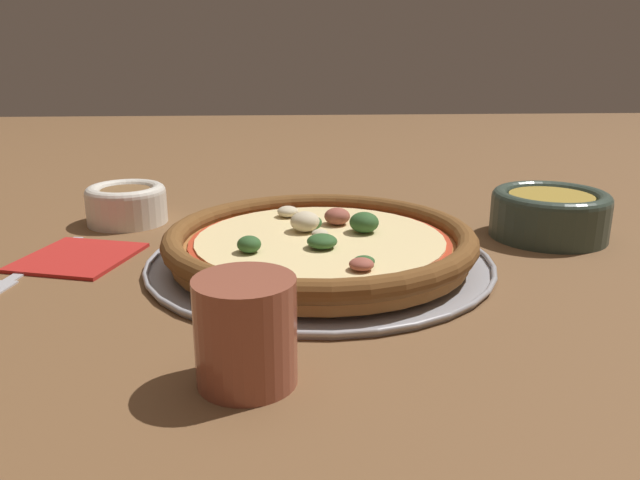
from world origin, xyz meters
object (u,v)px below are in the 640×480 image
at_px(drinking_cup, 246,331).
at_px(napkin, 78,256).
at_px(pizza, 320,242).
at_px(bowl_near, 550,212).
at_px(fork, 30,267).
at_px(bowl_far, 126,202).
at_px(pizza_tray, 320,261).

bearing_deg(drinking_cup, napkin, -143.84).
bearing_deg(napkin, drinking_cup, 36.16).
xyz_separation_m(pizza, bowl_near, (-0.08, 0.28, 0.01)).
height_order(bowl_near, fork, bowl_near).
bearing_deg(bowl_far, bowl_near, 79.79).
height_order(pizza, bowl_far, pizza).
distance_m(pizza, bowl_far, 0.30).
height_order(drinking_cup, fork, drinking_cup).
bearing_deg(bowl_far, napkin, -7.60).
bearing_deg(drinking_cup, bowl_far, -156.85).
relative_size(pizza_tray, bowl_far, 3.57).
height_order(drinking_cup, napkin, drinking_cup).
relative_size(drinking_cup, fork, 0.39).
distance_m(bowl_near, fork, 0.59).
bearing_deg(drinking_cup, pizza, 164.94).
distance_m(bowl_near, bowl_far, 0.53).
bearing_deg(pizza_tray, drinking_cup, -15.06).
bearing_deg(fork, bowl_near, 107.26).
bearing_deg(bowl_far, fork, -19.11).
bearing_deg(napkin, pizza, 82.94).
bearing_deg(fork, pizza_tray, 98.63).
height_order(napkin, fork, napkin).
relative_size(drinking_cup, napkin, 0.53).
bearing_deg(pizza, bowl_far, -126.42).
xyz_separation_m(pizza_tray, drinking_cup, (0.24, -0.06, 0.03)).
height_order(pizza_tray, bowl_far, bowl_far).
xyz_separation_m(pizza_tray, fork, (-0.00, -0.30, -0.00)).
xyz_separation_m(drinking_cup, napkin, (-0.27, -0.20, -0.03)).
bearing_deg(pizza, bowl_near, 106.68).
distance_m(bowl_far, napkin, 0.15).
height_order(bowl_near, napkin, bowl_near).
xyz_separation_m(bowl_near, bowl_far, (-0.09, -0.52, -0.00)).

